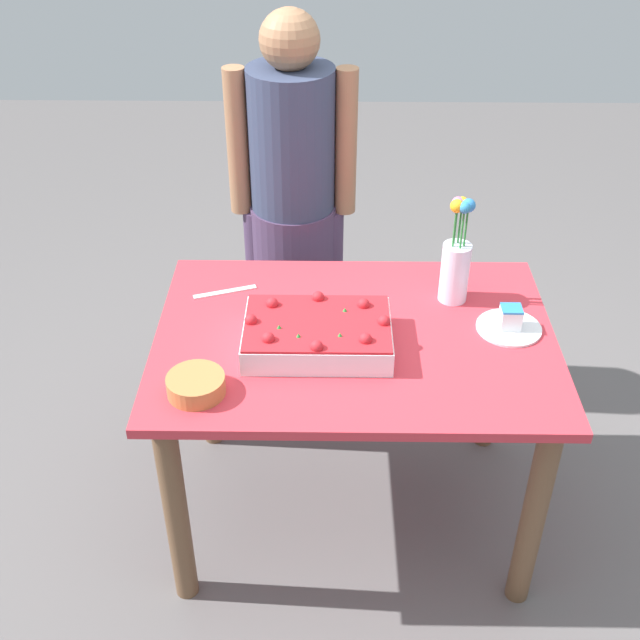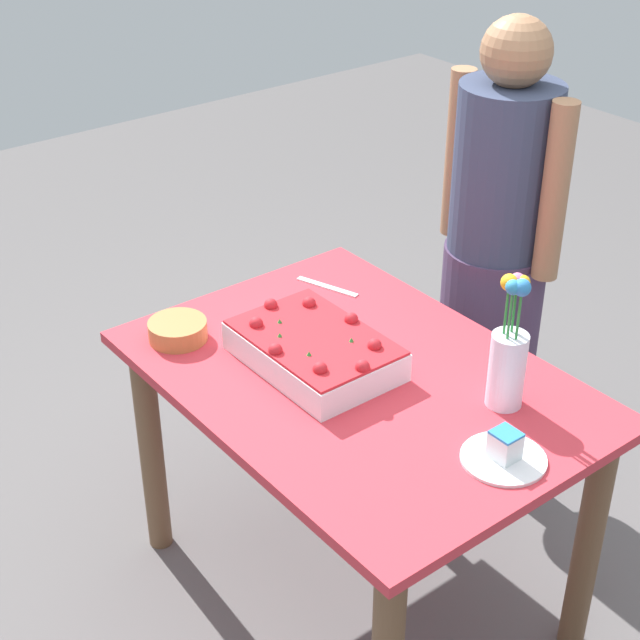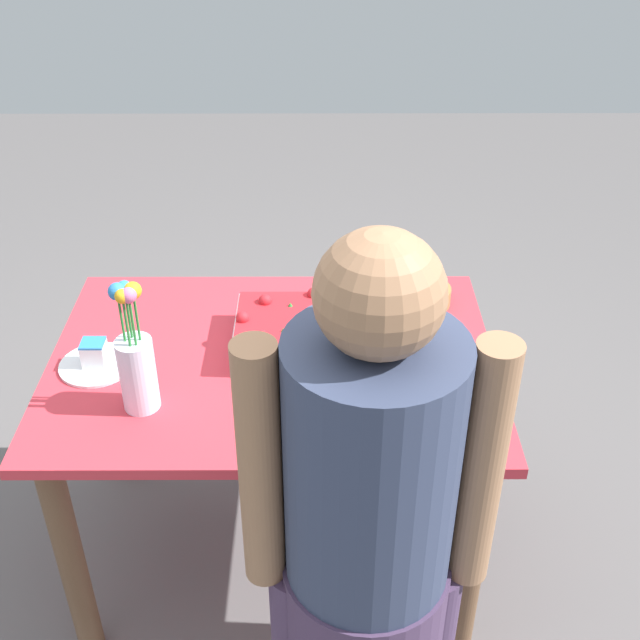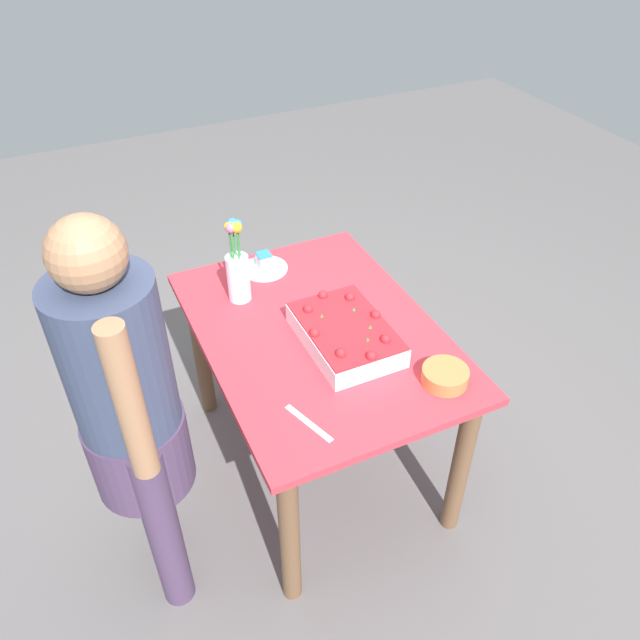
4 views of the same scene
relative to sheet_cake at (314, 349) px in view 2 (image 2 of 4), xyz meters
The scene contains 8 objects.
ground_plane 0.80m from the sheet_cake, 27.39° to the left, with size 8.00×8.00×0.00m, color #5F5B5B.
dining_table 0.22m from the sheet_cake, 27.39° to the left, with size 1.17×0.83×0.74m.
sheet_cake is the anchor object (origin of this frame).
serving_plate_with_slice 0.57m from the sheet_cake, ahead, with size 0.19×0.19×0.08m.
cake_knife 0.41m from the sheet_cake, 136.99° to the left, with size 0.20×0.02×0.00m, color silver.
flower_vase 0.49m from the sheet_cake, 31.14° to the left, with size 0.09×0.09×0.35m.
fruit_bowl 0.38m from the sheet_cake, 146.45° to the right, with size 0.16×0.16×0.05m, color #BE763F.
person_standing 0.78m from the sheet_cake, 97.45° to the left, with size 0.45×0.31×1.49m.
Camera 2 is at (1.55, -1.34, 2.12)m, focal length 55.00 mm.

